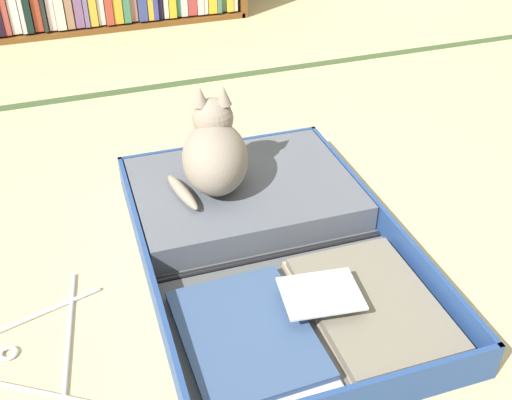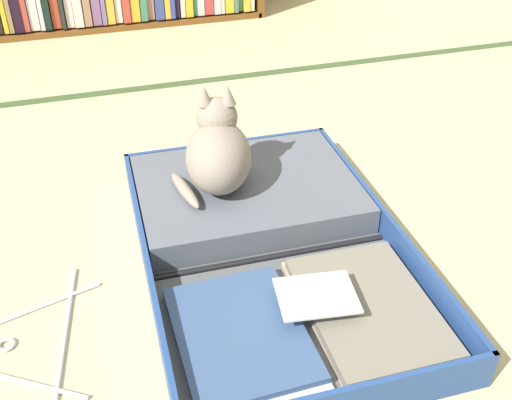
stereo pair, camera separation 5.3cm
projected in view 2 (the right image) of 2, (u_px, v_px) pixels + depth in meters
ground_plane at (349, 315)px, 1.40m from camera, size 10.00×10.00×0.00m
tatami_border at (209, 80)px, 2.50m from camera, size 4.80×0.05×0.00m
open_suitcase at (263, 230)px, 1.60m from camera, size 0.66×0.99×0.10m
black_cat at (218, 152)px, 1.62m from camera, size 0.25×0.28×0.27m
clothes_hanger at (46, 340)px, 1.33m from camera, size 0.27×0.46×0.01m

